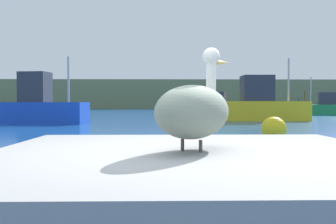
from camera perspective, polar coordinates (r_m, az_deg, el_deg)
The scene contains 8 objects.
hillside_backdrop at distance 73.50m, azimuth -1.21°, elevation 2.73°, with size 140.00×12.81×5.55m, color #6B7A51.
pier_dock at distance 3.15m, azimuth 4.14°, elevation -13.62°, with size 3.46×3.08×0.82m, color #969696.
pelican at distance 3.06m, azimuth 4.29°, elevation 0.30°, with size 0.94×1.27×0.92m.
fishing_boat_blue at distance 22.23m, azimuth -19.31°, elevation 0.88°, with size 5.13×2.36×3.87m.
fishing_boat_red at distance 38.51m, azimuth 8.91°, elevation 0.86°, with size 7.65×4.61×3.91m.
fishing_boat_green at distance 39.37m, azimuth 24.41°, elevation 0.71°, with size 6.77×4.01×3.78m.
fishing_boat_yellow at distance 25.27m, azimuth 14.38°, elevation 1.13°, with size 6.20×2.19×4.22m.
mooring_buoy at distance 11.82m, azimuth 16.41°, elevation -2.62°, with size 0.78×0.78×0.78m, color yellow.
Camera 1 is at (0.04, -3.07, 1.24)m, focal length 38.47 mm.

